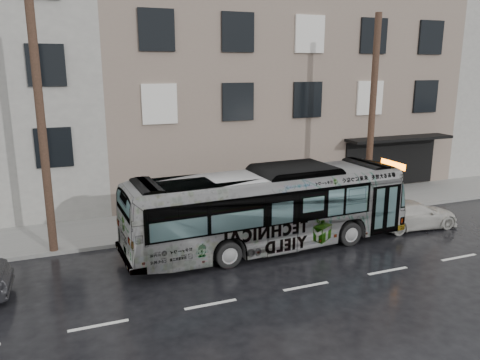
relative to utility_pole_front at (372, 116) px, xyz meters
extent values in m
plane|color=black|center=(-6.50, -3.30, -4.65)|extent=(120.00, 120.00, 0.00)
cube|color=gray|center=(-6.50, 1.60, -4.58)|extent=(90.00, 3.60, 0.15)
cube|color=gray|center=(-1.50, 9.40, 0.85)|extent=(20.00, 12.00, 11.00)
cylinder|color=#4D3326|center=(0.00, 0.00, 0.00)|extent=(0.30, 0.30, 9.00)
cylinder|color=#4D3326|center=(-14.00, 0.00, 0.00)|extent=(0.30, 0.30, 9.00)
cylinder|color=slate|center=(1.10, 0.00, -3.30)|extent=(0.06, 0.06, 2.40)
imported|color=#B2B2B2|center=(-6.20, -2.28, -3.08)|extent=(11.36, 3.14, 3.13)
imported|color=#B8B6AF|center=(0.58, -2.49, -4.06)|extent=(4.18, 1.93, 1.18)
camera|label=1|loc=(-13.47, -17.82, 2.21)|focal=35.00mm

